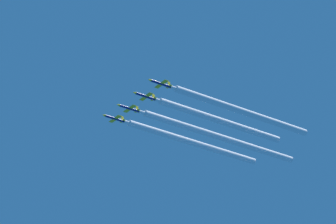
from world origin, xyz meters
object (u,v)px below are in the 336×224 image
object	(u,v)px
jet_far_left	(160,83)
jet_center	(128,108)
jet_inner_right	(114,118)
jet_inner_left	(145,96)

from	to	relation	value
jet_far_left	jet_center	distance (m)	25.09
jet_far_left	jet_inner_right	xyz separation A→B (m)	(37.04, -0.79, -0.11)
jet_far_left	jet_inner_left	bearing A→B (deg)	-1.97
jet_far_left	jet_center	bearing A→B (deg)	-1.59
jet_inner_left	jet_center	bearing A→B (deg)	-1.24
jet_inner_right	jet_far_left	bearing A→B (deg)	178.78
jet_far_left	jet_inner_left	world-z (taller)	jet_far_left
jet_center	jet_inner_left	bearing A→B (deg)	178.76
jet_center	jet_inner_right	xyz separation A→B (m)	(11.96, -0.09, 0.19)
jet_far_left	jet_inner_right	distance (m)	37.05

